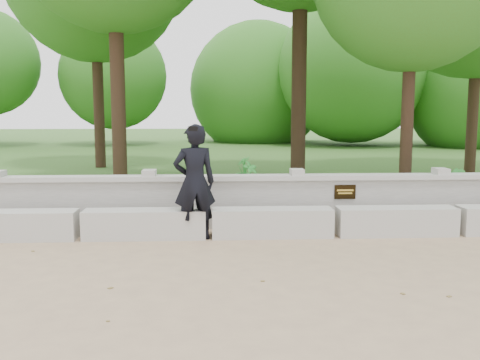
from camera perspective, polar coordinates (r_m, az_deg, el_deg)
The scene contains 8 objects.
ground at distance 6.95m, azimuth 13.56°, elevation -9.42°, with size 80.00×80.00×0.00m, color tan.
lawn at distance 20.54m, azimuth 2.45°, elevation 2.22°, with size 40.00×22.00×0.25m, color #2C571E.
concrete_bench at distance 8.67m, azimuth 10.04°, elevation -4.42°, with size 11.90×0.45×0.45m.
parapet_wall at distance 9.30m, azimuth 9.11°, elevation -2.10°, with size 12.50×0.35×0.90m.
man_main at distance 8.24m, azimuth -4.88°, elevation -0.23°, with size 0.72×0.65×1.79m.
shrub_a at distance 11.26m, azimuth 1.12°, elevation 0.31°, with size 0.36×0.25×0.69m, color #2C832F.
shrub_b at distance 11.06m, azimuth 22.19°, elevation -0.52°, with size 0.35×0.28×0.63m, color #2C832F.
shrub_d at distance 12.58m, azimuth 0.39°, elevation 1.02°, with size 0.37×0.33×0.67m, color #2C832F.
Camera 1 is at (-1.94, -6.37, 1.99)m, focal length 40.00 mm.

